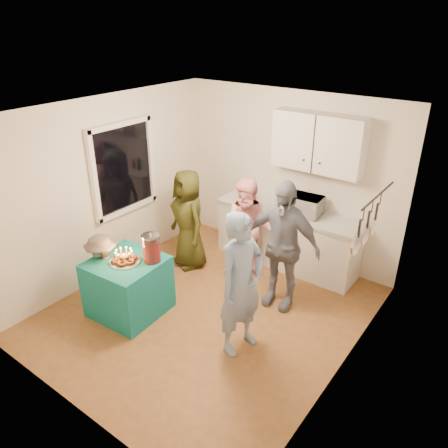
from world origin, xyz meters
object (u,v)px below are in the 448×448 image
Objects in this scene: man_birthday at (241,285)px; child_near_left at (103,272)px; microwave at (304,205)px; party_table at (128,286)px; counter at (287,239)px; punch_jar at (151,249)px; woman_back_left at (188,219)px; woman_back_right at (282,245)px; woman_back_center at (249,229)px.

man_birthday is 1.60× the size of child_near_left.
microwave is at bearing 18.58° from man_birthday.
man_birthday is (1.55, 0.31, 0.48)m from party_table.
counter is 2.28m from punch_jar.
party_table is 0.37m from child_near_left.
woman_back_right is at bearing 19.79° from woman_back_left.
woman_back_left is (-1.43, -0.91, -0.28)m from microwave.
man_birthday is 0.98× the size of woman_back_right.
woman_back_left is (-1.70, 1.07, -0.09)m from man_birthday.
woman_back_left reaches higher than punch_jar.
woman_back_center reaches higher than punch_jar.
punch_jar is at bearing -48.90° from woman_back_left.
woman_back_right reaches higher than counter.
woman_back_left is at bearing 109.51° from punch_jar.
party_table is 1.65m from man_birthday.
man_birthday is (0.51, -1.98, 0.43)m from counter.
microwave is 0.34× the size of woman_back_center.
man_birthday is (0.27, -1.98, -0.19)m from microwave.
counter is at bearing 25.21° from man_birthday.
woman_back_center reaches higher than child_near_left.
party_table is at bearing 112.04° from man_birthday.
woman_back_center is (-0.53, -0.63, -0.29)m from microwave.
microwave is 0.29× the size of woman_back_right.
punch_jar is 0.20× the size of man_birthday.
counter is at bearing 109.33° from woman_back_right.
child_near_left is (-0.31, -0.12, 0.16)m from party_table.
microwave is 1.72m from woman_back_left.
party_table is 1.86m from woman_back_center.
woman_back_left is at bearing 96.18° from party_table.
woman_back_left reaches higher than party_table.
punch_jar is 0.22× the size of woman_back_left.
microwave is 0.60× the size of party_table.
microwave is 0.33× the size of woman_back_left.
punch_jar is at bearing 75.98° from child_near_left.
child_near_left is (-1.35, -2.41, 0.11)m from counter.
counter is 0.67m from microwave.
woman_back_left reaches higher than microwave.
woman_back_left is at bearing 173.52° from woman_back_right.
man_birthday is (1.28, 0.10, -0.07)m from punch_jar.
man_birthday is 1.12× the size of woman_back_left.
woman_back_right is at bearing 15.32° from man_birthday.
punch_jar is 0.19× the size of woman_back_right.
microwave is 0.48× the size of child_near_left.
woman_back_right is (1.20, 1.12, -0.05)m from punch_jar.
party_table is at bearing -114.44° from counter.
party_table is 0.56× the size of woman_back_center.
microwave reaches higher than child_near_left.
punch_jar is 0.32× the size of child_near_left.
microwave reaches higher than counter.
woman_back_right is at bearing -48.75° from woman_back_center.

